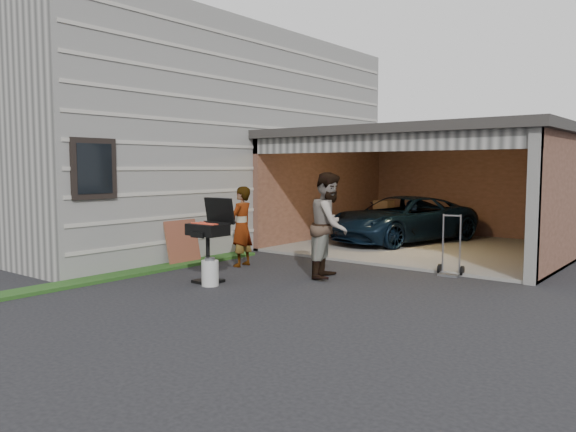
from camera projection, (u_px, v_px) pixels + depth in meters
name	position (u px, v px, depth m)	size (l,w,h in m)	color
ground	(224.00, 289.00, 9.35)	(80.00, 80.00, 0.00)	black
house	(173.00, 142.00, 15.94)	(7.00, 11.00, 5.50)	#474744
groundcover_strip	(94.00, 280.00, 9.96)	(0.50, 8.00, 0.06)	#193814
garage	(438.00, 173.00, 14.02)	(6.80, 6.30, 2.90)	#605E59
minivan	(401.00, 221.00, 14.78)	(1.99, 4.32, 1.20)	black
woman	(241.00, 227.00, 11.44)	(0.60, 0.39, 1.64)	#9EB3C7
man	(329.00, 225.00, 10.27)	(0.94, 0.73, 1.93)	#512D20
bbq_grill	(209.00, 233.00, 9.83)	(0.67, 0.59, 1.48)	black
propane_tank	(210.00, 273.00, 9.59)	(0.29, 0.29, 0.44)	beige
plywood_panel	(183.00, 242.00, 11.72)	(0.04, 0.84, 0.93)	brown
hand_truck	(450.00, 264.00, 10.51)	(0.49, 0.39, 1.15)	slate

